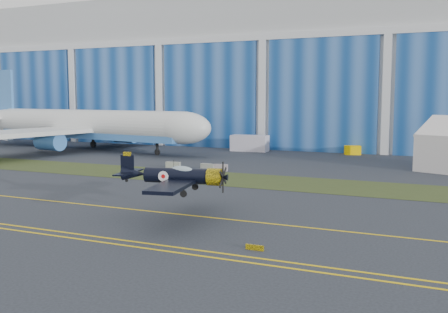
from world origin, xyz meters
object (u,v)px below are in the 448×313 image
at_px(jetliner, 86,93).
at_px(shipping_container, 250,143).
at_px(warbird, 177,176).
at_px(tug, 353,150).

distance_m(jetliner, shipping_container, 31.30).
bearing_deg(jetliner, warbird, -36.47).
distance_m(jetliner, tug, 48.68).
bearing_deg(tug, shipping_container, 165.53).
relative_size(shipping_container, tug, 2.55).
bearing_deg(shipping_container, jetliner, -162.40).
relative_size(warbird, tug, 5.22).
distance_m(warbird, tug, 53.66).
xyz_separation_m(warbird, shipping_container, (-14.22, 51.68, -2.01)).
height_order(shipping_container, tug, shipping_container).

